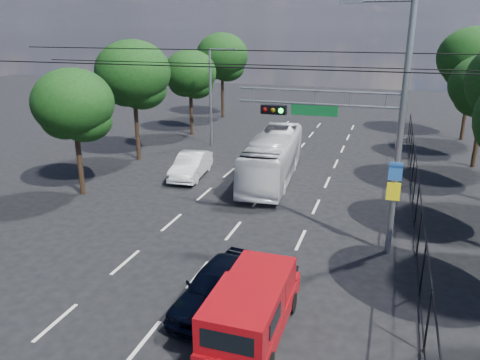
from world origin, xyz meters
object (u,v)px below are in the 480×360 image
at_px(red_pickup, 252,307).
at_px(white_bus, 273,157).
at_px(signal_mast, 367,120).
at_px(white_van, 191,165).
at_px(navy_hatchback, 219,286).

distance_m(red_pickup, white_bus, 14.70).
bearing_deg(signal_mast, red_pickup, -109.41).
distance_m(red_pickup, white_van, 15.42).
distance_m(navy_hatchback, white_van, 13.73).
bearing_deg(navy_hatchback, red_pickup, -31.42).
bearing_deg(signal_mast, navy_hatchback, -124.09).
height_order(red_pickup, white_van, red_pickup).
xyz_separation_m(red_pickup, white_bus, (-3.05, 14.38, 0.35)).
distance_m(navy_hatchback, white_bus, 13.37).
distance_m(red_pickup, navy_hatchback, 1.85).
relative_size(red_pickup, white_van, 1.15).
height_order(navy_hatchback, white_van, navy_hatchback).
bearing_deg(navy_hatchback, white_van, 123.81).
relative_size(signal_mast, red_pickup, 1.89).
distance_m(signal_mast, white_van, 12.88).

